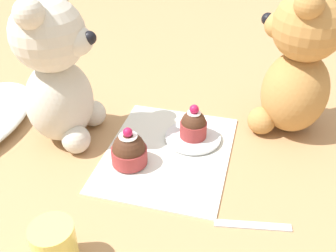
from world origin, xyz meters
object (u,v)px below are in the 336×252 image
object	(u,v)px
teddy_bear_tan	(298,65)
cupcake_near_cream_bear	(129,151)
saucer_plate	(193,137)
juice_glass	(55,246)
teaspoon	(253,225)
teddy_bear_cream	(57,72)
cupcake_near_tan_bear	(193,125)

from	to	relation	value
teddy_bear_tan	cupcake_near_cream_bear	world-z (taller)	teddy_bear_tan
saucer_plate	cupcake_near_cream_bear	bearing A→B (deg)	136.07
cupcake_near_cream_bear	juice_glass	size ratio (longest dim) A/B	1.07
cupcake_near_cream_bear	saucer_plate	world-z (taller)	cupcake_near_cream_bear
teddy_bear_tan	teaspoon	size ratio (longest dim) A/B	2.50
teddy_bear_cream	teddy_bear_tan	distance (m)	0.39
cupcake_near_cream_bear	cupcake_near_tan_bear	xyz separation A→B (m)	(0.09, -0.08, 0.01)
teddy_bear_cream	cupcake_near_cream_bear	xyz separation A→B (m)	(-0.05, -0.13, -0.10)
teddy_bear_cream	teaspoon	bearing A→B (deg)	-114.53
cupcake_near_cream_bear	teaspoon	size ratio (longest dim) A/B	0.64
teddy_bear_cream	juice_glass	bearing A→B (deg)	-159.53
saucer_plate	cupcake_near_tan_bear	size ratio (longest dim) A/B	1.55
teddy_bear_tan	cupcake_near_cream_bear	xyz separation A→B (m)	(-0.18, 0.24, -0.09)
teddy_bear_tan	cupcake_near_cream_bear	size ratio (longest dim) A/B	3.93
teddy_bear_cream	juice_glass	world-z (taller)	teddy_bear_cream
saucer_plate	teddy_bear_cream	bearing A→B (deg)	99.95
saucer_plate	juice_glass	bearing A→B (deg)	159.05
teddy_bear_tan	teaspoon	world-z (taller)	teddy_bear_tan
teddy_bear_tan	cupcake_near_cream_bear	bearing A→B (deg)	-40.43
saucer_plate	juice_glass	world-z (taller)	juice_glass
teddy_bear_cream	teaspoon	xyz separation A→B (m)	(-0.13, -0.34, -0.12)
teddy_bear_tan	saucer_plate	bearing A→B (deg)	-46.90
juice_glass	teaspoon	xyz separation A→B (m)	(0.12, -0.23, -0.03)
cupcake_near_tan_bear	teaspoon	size ratio (longest dim) A/B	0.60
cupcake_near_cream_bear	cupcake_near_tan_bear	world-z (taller)	cupcake_near_tan_bear
teddy_bear_cream	saucer_plate	bearing A→B (deg)	-83.81
cupcake_near_tan_bear	juice_glass	bearing A→B (deg)	159.05
teddy_bear_tan	cupcake_near_tan_bear	xyz separation A→B (m)	(-0.09, 0.16, -0.09)
teddy_bear_tan	cupcake_near_cream_bear	distance (m)	0.31
juice_glass	cupcake_near_cream_bear	bearing A→B (deg)	-6.95
teddy_bear_cream	cupcake_near_cream_bear	distance (m)	0.17
juice_glass	teaspoon	distance (m)	0.26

